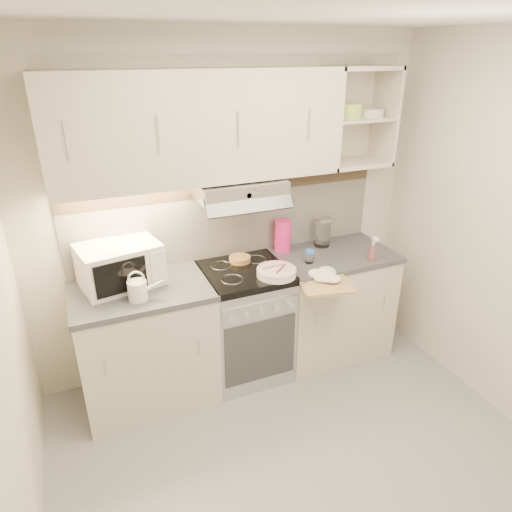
{
  "coord_description": "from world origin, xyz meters",
  "views": [
    {
      "loc": [
        -1.08,
        -1.67,
        2.35
      ],
      "look_at": [
        0.03,
        0.95,
        1.06
      ],
      "focal_mm": 32.0,
      "sensor_mm": 36.0,
      "label": 1
    }
  ],
  "objects_px": {
    "spray_bottle": "(373,250)",
    "watering_can": "(139,289)",
    "pink_pitcher": "(283,236)",
    "plate_stack": "(276,272)",
    "glass_jar": "(323,232)",
    "cutting_board": "(325,284)",
    "microwave": "(120,265)",
    "electric_range": "(245,322)"
  },
  "relations": [
    {
      "from": "spray_bottle",
      "to": "watering_can",
      "type": "bearing_deg",
      "value": -174.32
    },
    {
      "from": "pink_pitcher",
      "to": "spray_bottle",
      "type": "xyz_separation_m",
      "value": [
        0.55,
        -0.42,
        -0.05
      ]
    },
    {
      "from": "watering_can",
      "to": "plate_stack",
      "type": "bearing_deg",
      "value": 9.19
    },
    {
      "from": "watering_can",
      "to": "plate_stack",
      "type": "height_order",
      "value": "watering_can"
    },
    {
      "from": "pink_pitcher",
      "to": "glass_jar",
      "type": "xyz_separation_m",
      "value": [
        0.33,
        -0.04,
        -0.01
      ]
    },
    {
      "from": "spray_bottle",
      "to": "cutting_board",
      "type": "xyz_separation_m",
      "value": [
        -0.5,
        -0.16,
        -0.11
      ]
    },
    {
      "from": "watering_can",
      "to": "spray_bottle",
      "type": "relative_size",
      "value": 1.19
    },
    {
      "from": "microwave",
      "to": "pink_pitcher",
      "type": "xyz_separation_m",
      "value": [
        1.25,
        0.08,
        -0.02
      ]
    },
    {
      "from": "watering_can",
      "to": "glass_jar",
      "type": "relative_size",
      "value": 0.98
    },
    {
      "from": "watering_can",
      "to": "pink_pitcher",
      "type": "height_order",
      "value": "pink_pitcher"
    },
    {
      "from": "spray_bottle",
      "to": "pink_pitcher",
      "type": "bearing_deg",
      "value": 150.54
    },
    {
      "from": "microwave",
      "to": "pink_pitcher",
      "type": "relative_size",
      "value": 2.26
    },
    {
      "from": "pink_pitcher",
      "to": "spray_bottle",
      "type": "height_order",
      "value": "pink_pitcher"
    },
    {
      "from": "plate_stack",
      "to": "pink_pitcher",
      "type": "bearing_deg",
      "value": 58.73
    },
    {
      "from": "microwave",
      "to": "glass_jar",
      "type": "bearing_deg",
      "value": -9.65
    },
    {
      "from": "electric_range",
      "to": "microwave",
      "type": "distance_m",
      "value": 1.04
    },
    {
      "from": "plate_stack",
      "to": "cutting_board",
      "type": "bearing_deg",
      "value": -35.11
    },
    {
      "from": "plate_stack",
      "to": "glass_jar",
      "type": "relative_size",
      "value": 1.16
    },
    {
      "from": "spray_bottle",
      "to": "cutting_board",
      "type": "bearing_deg",
      "value": -154.43
    },
    {
      "from": "electric_range",
      "to": "pink_pitcher",
      "type": "relative_size",
      "value": 3.56
    },
    {
      "from": "cutting_board",
      "to": "watering_can",
      "type": "bearing_deg",
      "value": -178.2
    },
    {
      "from": "watering_can",
      "to": "spray_bottle",
      "type": "bearing_deg",
      "value": 8.74
    },
    {
      "from": "microwave",
      "to": "cutting_board",
      "type": "relative_size",
      "value": 1.65
    },
    {
      "from": "microwave",
      "to": "electric_range",
      "type": "bearing_deg",
      "value": -18.91
    },
    {
      "from": "pink_pitcher",
      "to": "microwave",
      "type": "bearing_deg",
      "value": -178.63
    },
    {
      "from": "microwave",
      "to": "plate_stack",
      "type": "bearing_deg",
      "value": -27.33
    },
    {
      "from": "microwave",
      "to": "glass_jar",
      "type": "distance_m",
      "value": 1.58
    },
    {
      "from": "pink_pitcher",
      "to": "cutting_board",
      "type": "distance_m",
      "value": 0.6
    },
    {
      "from": "plate_stack",
      "to": "spray_bottle",
      "type": "xyz_separation_m",
      "value": [
        0.78,
        -0.04,
        0.05
      ]
    },
    {
      "from": "pink_pitcher",
      "to": "plate_stack",
      "type": "bearing_deg",
      "value": -123.76
    },
    {
      "from": "pink_pitcher",
      "to": "cutting_board",
      "type": "height_order",
      "value": "pink_pitcher"
    },
    {
      "from": "electric_range",
      "to": "cutting_board",
      "type": "distance_m",
      "value": 0.72
    },
    {
      "from": "electric_range",
      "to": "cutting_board",
      "type": "relative_size",
      "value": 2.61
    },
    {
      "from": "plate_stack",
      "to": "microwave",
      "type": "bearing_deg",
      "value": 163.82
    },
    {
      "from": "plate_stack",
      "to": "pink_pitcher",
      "type": "xyz_separation_m",
      "value": [
        0.23,
        0.38,
        0.1
      ]
    },
    {
      "from": "spray_bottle",
      "to": "cutting_board",
      "type": "height_order",
      "value": "spray_bottle"
    },
    {
      "from": "plate_stack",
      "to": "pink_pitcher",
      "type": "distance_m",
      "value": 0.46
    },
    {
      "from": "plate_stack",
      "to": "glass_jar",
      "type": "height_order",
      "value": "glass_jar"
    },
    {
      "from": "microwave",
      "to": "watering_can",
      "type": "relative_size",
      "value": 2.42
    },
    {
      "from": "electric_range",
      "to": "watering_can",
      "type": "distance_m",
      "value": 0.95
    },
    {
      "from": "microwave",
      "to": "plate_stack",
      "type": "height_order",
      "value": "microwave"
    },
    {
      "from": "watering_can",
      "to": "cutting_board",
      "type": "distance_m",
      "value": 1.25
    }
  ]
}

